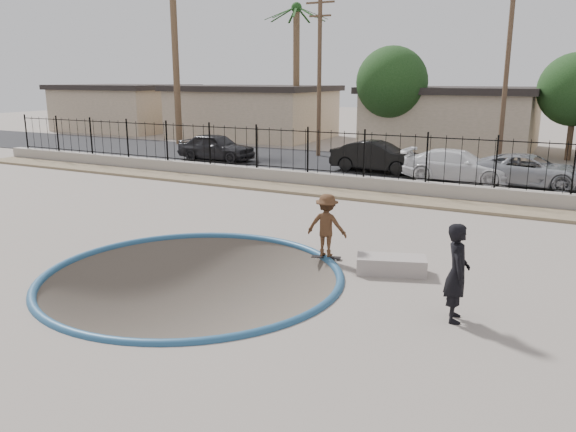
% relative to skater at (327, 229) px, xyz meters
% --- Properties ---
extents(ground, '(120.00, 120.00, 2.20)m').
position_rel_skater_xyz_m(ground, '(-2.23, 10.40, -1.89)').
color(ground, gray).
rests_on(ground, ground).
extents(bowl_pit, '(6.84, 6.84, 1.80)m').
position_rel_skater_xyz_m(bowl_pit, '(-2.23, -2.60, -0.79)').
color(bowl_pit, '#443C34').
rests_on(bowl_pit, ground).
extents(coping_ring, '(7.04, 7.04, 0.20)m').
position_rel_skater_xyz_m(coping_ring, '(-2.23, -2.60, -0.79)').
color(coping_ring, navy).
rests_on(coping_ring, ground).
extents(rock_strip, '(42.00, 1.60, 0.11)m').
position_rel_skater_xyz_m(rock_strip, '(-2.23, 7.60, -0.74)').
color(rock_strip, '#978163').
rests_on(rock_strip, ground).
extents(retaining_wall, '(42.00, 0.45, 0.60)m').
position_rel_skater_xyz_m(retaining_wall, '(-2.23, 8.70, -0.49)').
color(retaining_wall, gray).
rests_on(retaining_wall, ground).
extents(fence, '(40.00, 0.04, 1.80)m').
position_rel_skater_xyz_m(fence, '(-2.23, 8.70, 0.71)').
color(fence, black).
rests_on(fence, retaining_wall).
extents(street, '(90.00, 8.00, 0.04)m').
position_rel_skater_xyz_m(street, '(-2.23, 15.40, -0.77)').
color(street, black).
rests_on(street, ground).
extents(house_west_far, '(10.60, 8.60, 3.90)m').
position_rel_skater_xyz_m(house_west_far, '(-30.23, 24.90, 1.18)').
color(house_west_far, tan).
rests_on(house_west_far, ground).
extents(house_west, '(11.60, 8.60, 3.90)m').
position_rel_skater_xyz_m(house_west, '(-17.23, 24.90, 1.18)').
color(house_west, tan).
rests_on(house_west, ground).
extents(house_center, '(10.60, 8.60, 3.90)m').
position_rel_skater_xyz_m(house_center, '(-2.23, 24.90, 1.18)').
color(house_center, tan).
rests_on(house_center, ground).
extents(palm_left, '(2.30, 2.30, 11.30)m').
position_rel_skater_xyz_m(palm_left, '(-19.23, 18.40, 7.16)').
color(palm_left, brown).
rests_on(palm_left, ground).
extents(palm_mid, '(2.30, 2.30, 9.30)m').
position_rel_skater_xyz_m(palm_mid, '(-12.23, 22.40, 5.90)').
color(palm_mid, brown).
rests_on(palm_mid, ground).
extents(utility_pole_left, '(1.70, 0.24, 9.00)m').
position_rel_skater_xyz_m(utility_pole_left, '(-8.23, 17.40, 3.91)').
color(utility_pole_left, '#473323').
rests_on(utility_pole_left, ground).
extents(utility_pole_mid, '(1.70, 0.24, 9.50)m').
position_rel_skater_xyz_m(utility_pole_mid, '(1.77, 17.40, 4.16)').
color(utility_pole_mid, '#473323').
rests_on(utility_pole_mid, ground).
extents(street_tree_left, '(4.32, 4.32, 6.36)m').
position_rel_skater_xyz_m(street_tree_left, '(-5.23, 21.40, 3.40)').
color(street_tree_left, '#473323').
rests_on(street_tree_left, ground).
extents(street_tree_mid, '(3.96, 3.96, 5.83)m').
position_rel_skater_xyz_m(street_tree_mid, '(4.77, 22.40, 3.05)').
color(street_tree_mid, '#473323').
rests_on(street_tree_mid, ground).
extents(skater, '(1.07, 0.67, 1.58)m').
position_rel_skater_xyz_m(skater, '(0.00, 0.00, 0.00)').
color(skater, brown).
rests_on(skater, ground).
extents(skateboard, '(0.76, 0.39, 0.06)m').
position_rel_skater_xyz_m(skateboard, '(-0.00, -0.00, -0.74)').
color(skateboard, black).
rests_on(skateboard, ground).
extents(videographer, '(0.61, 0.78, 1.89)m').
position_rel_skater_xyz_m(videographer, '(3.64, -2.23, 0.15)').
color(videographer, black).
rests_on(videographer, ground).
extents(concrete_ledge, '(1.74, 1.19, 0.40)m').
position_rel_skater_xyz_m(concrete_ledge, '(1.77, -0.24, -0.59)').
color(concrete_ledge, gray).
rests_on(concrete_ledge, ground).
extents(car_a, '(4.38, 1.84, 1.48)m').
position_rel_skater_xyz_m(car_a, '(-12.40, 13.04, -0.01)').
color(car_a, black).
rests_on(car_a, street).
extents(car_b, '(4.53, 1.80, 1.47)m').
position_rel_skater_xyz_m(car_b, '(-3.26, 13.40, -0.02)').
color(car_b, black).
rests_on(car_b, street).
extents(car_c, '(4.75, 1.94, 1.38)m').
position_rel_skater_xyz_m(car_c, '(0.71, 12.57, -0.07)').
color(car_c, white).
rests_on(car_c, street).
extents(car_d, '(4.91, 2.49, 1.33)m').
position_rel_skater_xyz_m(car_d, '(3.58, 12.82, -0.09)').
color(car_d, '#9FA2A8').
rests_on(car_d, street).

